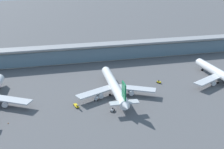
# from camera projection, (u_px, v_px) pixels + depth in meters

# --- Properties ---
(ground_plane) EXTENTS (1200.00, 1200.00, 0.00)m
(ground_plane) POSITION_uv_depth(u_px,v_px,m) (117.00, 94.00, 172.97)
(ground_plane) COLOR #515154
(airliner_centre_stand) EXTENTS (50.87, 66.12, 17.62)m
(airliner_centre_stand) POSITION_uv_depth(u_px,v_px,m) (114.00, 86.00, 170.14)
(airliner_centre_stand) COLOR white
(airliner_centre_stand) RESTS_ON ground
(airliner_right_stand) EXTENTS (50.90, 65.98, 17.62)m
(airliner_right_stand) POSITION_uv_depth(u_px,v_px,m) (221.00, 75.00, 188.49)
(airliner_right_stand) COLOR white
(airliner_right_stand) RESTS_ON ground
(service_truck_near_nose_blue) EXTENTS (6.36, 8.53, 2.95)m
(service_truck_near_nose_blue) POSITION_uv_depth(u_px,v_px,m) (98.00, 96.00, 165.22)
(service_truck_near_nose_blue) COLOR #234C9E
(service_truck_near_nose_blue) RESTS_ON ground
(service_truck_under_wing_yellow) EXTENTS (2.90, 6.93, 2.70)m
(service_truck_under_wing_yellow) POSITION_uv_depth(u_px,v_px,m) (76.00, 106.00, 156.10)
(service_truck_under_wing_yellow) COLOR yellow
(service_truck_under_wing_yellow) RESTS_ON ground
(service_truck_mid_apron_grey) EXTENTS (3.00, 3.33, 2.05)m
(service_truck_mid_apron_grey) POSITION_uv_depth(u_px,v_px,m) (113.00, 110.00, 151.23)
(service_truck_mid_apron_grey) COLOR gray
(service_truck_mid_apron_grey) RESTS_ON ground
(service_truck_by_tail_yellow) EXTENTS (2.96, 3.33, 2.05)m
(service_truck_by_tail_yellow) POSITION_uv_depth(u_px,v_px,m) (159.00, 82.00, 188.46)
(service_truck_by_tail_yellow) COLOR yellow
(service_truck_by_tail_yellow) RESTS_ON ground
(terminal_building) EXTENTS (283.34, 12.80, 15.20)m
(terminal_building) POSITION_uv_depth(u_px,v_px,m) (96.00, 52.00, 232.29)
(terminal_building) COLOR #B2ADA3
(terminal_building) RESTS_ON ground
(safety_cone_alpha) EXTENTS (0.62, 0.62, 0.70)m
(safety_cone_alpha) POSITION_uv_depth(u_px,v_px,m) (8.00, 123.00, 139.31)
(safety_cone_alpha) COLOR orange
(safety_cone_alpha) RESTS_ON ground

